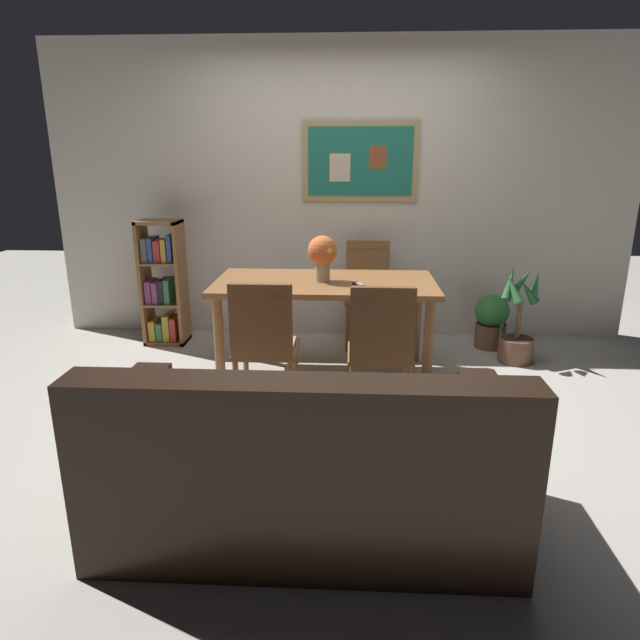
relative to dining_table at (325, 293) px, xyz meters
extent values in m
plane|color=#B7B2A8|center=(0.09, -0.52, -0.65)|extent=(12.00, 12.00, 0.00)
cube|color=silver|center=(0.09, 1.10, 0.65)|extent=(5.20, 0.10, 2.60)
cube|color=tan|center=(0.26, 1.04, 0.93)|extent=(1.01, 0.02, 0.68)
cube|color=#1E7260|center=(0.26, 1.02, 0.93)|extent=(0.91, 0.01, 0.58)
cube|color=beige|center=(0.08, 1.02, 0.88)|extent=(0.18, 0.00, 0.24)
cube|color=brown|center=(0.41, 1.02, 0.96)|extent=(0.15, 0.00, 0.19)
cube|color=brown|center=(0.00, 0.00, 0.07)|extent=(1.62, 0.85, 0.04)
cylinder|color=brown|center=(-0.73, -0.35, -0.30)|extent=(0.07, 0.07, 0.70)
cylinder|color=brown|center=(0.73, -0.35, -0.30)|extent=(0.07, 0.07, 0.70)
cylinder|color=brown|center=(-0.73, 0.35, -0.30)|extent=(0.07, 0.07, 0.70)
cylinder|color=brown|center=(0.73, 0.35, -0.30)|extent=(0.07, 0.07, 0.70)
cube|color=brown|center=(0.38, -0.70, -0.21)|extent=(0.40, 0.40, 0.03)
cube|color=#997A66|center=(0.38, -0.70, -0.18)|extent=(0.36, 0.36, 0.03)
cylinder|color=brown|center=(0.21, -0.87, -0.44)|extent=(0.04, 0.04, 0.42)
cylinder|color=brown|center=(0.55, -0.87, -0.44)|extent=(0.04, 0.04, 0.42)
cylinder|color=brown|center=(0.21, -0.53, -0.44)|extent=(0.04, 0.04, 0.42)
cylinder|color=brown|center=(0.55, -0.53, -0.44)|extent=(0.04, 0.04, 0.42)
cube|color=brown|center=(0.38, -0.88, 0.03)|extent=(0.38, 0.04, 0.46)
cube|color=brown|center=(0.38, -0.88, 0.23)|extent=(0.38, 0.05, 0.06)
cube|color=brown|center=(-0.35, -0.66, -0.21)|extent=(0.40, 0.40, 0.03)
cube|color=#997A66|center=(-0.35, -0.66, -0.18)|extent=(0.36, 0.36, 0.03)
cylinder|color=brown|center=(-0.52, -0.83, -0.44)|extent=(0.04, 0.04, 0.42)
cylinder|color=brown|center=(-0.18, -0.83, -0.44)|extent=(0.04, 0.04, 0.42)
cylinder|color=brown|center=(-0.52, -0.49, -0.44)|extent=(0.04, 0.04, 0.42)
cylinder|color=brown|center=(-0.18, -0.49, -0.44)|extent=(0.04, 0.04, 0.42)
cube|color=brown|center=(-0.35, -0.84, 0.03)|extent=(0.38, 0.04, 0.46)
cube|color=brown|center=(-0.35, -0.84, 0.23)|extent=(0.38, 0.05, 0.06)
cube|color=brown|center=(0.34, 0.68, -0.21)|extent=(0.40, 0.40, 0.03)
cube|color=#997A66|center=(0.34, 0.68, -0.18)|extent=(0.36, 0.36, 0.03)
cylinder|color=brown|center=(0.51, 0.85, -0.44)|extent=(0.04, 0.04, 0.42)
cylinder|color=brown|center=(0.17, 0.85, -0.44)|extent=(0.04, 0.04, 0.42)
cylinder|color=brown|center=(0.51, 0.51, -0.44)|extent=(0.04, 0.04, 0.42)
cylinder|color=brown|center=(0.17, 0.51, -0.44)|extent=(0.04, 0.04, 0.42)
cube|color=brown|center=(0.34, 0.86, 0.03)|extent=(0.38, 0.04, 0.46)
cube|color=brown|center=(0.34, 0.86, 0.23)|extent=(0.38, 0.05, 0.06)
cube|color=black|center=(0.00, -1.79, -0.45)|extent=(1.80, 0.84, 0.40)
cube|color=black|center=(0.00, -2.11, -0.03)|extent=(1.80, 0.20, 0.44)
cube|color=black|center=(-0.81, -1.79, -0.14)|extent=(0.18, 0.80, 0.22)
cube|color=black|center=(0.81, -1.79, -0.14)|extent=(0.18, 0.80, 0.22)
cube|color=maroon|center=(-0.45, -1.97, -0.09)|extent=(0.32, 0.16, 0.33)
cube|color=#334C72|center=(0.00, -1.97, -0.09)|extent=(0.32, 0.16, 0.33)
cube|color=#334C72|center=(0.45, -1.97, -0.09)|extent=(0.32, 0.16, 0.33)
cube|color=brown|center=(-1.63, 0.71, -0.10)|extent=(0.03, 0.28, 1.10)
cube|color=brown|center=(-1.30, 0.71, -0.10)|extent=(0.03, 0.28, 1.10)
cube|color=brown|center=(-1.46, 0.71, -0.63)|extent=(0.36, 0.28, 0.03)
cube|color=brown|center=(-1.46, 0.71, 0.43)|extent=(0.36, 0.28, 0.03)
cube|color=brown|center=(-1.46, 0.71, -0.28)|extent=(0.30, 0.28, 0.02)
cube|color=brown|center=(-1.46, 0.71, 0.08)|extent=(0.30, 0.28, 0.02)
cube|color=gold|center=(-1.57, 0.71, -0.53)|extent=(0.06, 0.22, 0.18)
cube|color=#337247|center=(-1.51, 0.71, -0.54)|extent=(0.05, 0.22, 0.16)
cube|color=gold|center=(-1.44, 0.71, -0.50)|extent=(0.06, 0.22, 0.23)
cube|color=#B2332D|center=(-1.38, 0.71, -0.51)|extent=(0.05, 0.22, 0.21)
cube|color=#7F3F72|center=(-1.57, 0.71, -0.17)|extent=(0.05, 0.22, 0.20)
cube|color=#7F3F72|center=(-1.52, 0.71, -0.18)|extent=(0.05, 0.22, 0.19)
cube|color=black|center=(-1.46, 0.71, -0.17)|extent=(0.05, 0.22, 0.21)
cube|color=#337247|center=(-1.41, 0.71, -0.17)|extent=(0.05, 0.22, 0.21)
cube|color=#595960|center=(-1.58, 0.71, 0.20)|extent=(0.05, 0.22, 0.21)
cube|color=#2D4C8C|center=(-1.52, 0.71, 0.20)|extent=(0.04, 0.22, 0.21)
cube|color=#B2332D|center=(-1.47, 0.71, 0.19)|extent=(0.06, 0.22, 0.19)
cube|color=gold|center=(-1.41, 0.71, 0.19)|extent=(0.04, 0.22, 0.20)
cube|color=#2D4C8C|center=(-1.36, 0.71, 0.21)|extent=(0.04, 0.22, 0.24)
cylinder|color=brown|center=(1.43, 0.72, -0.54)|extent=(0.26, 0.26, 0.21)
cylinder|color=#332319|center=(1.43, 0.72, -0.45)|extent=(0.24, 0.24, 0.02)
sphere|color=#387F3D|center=(1.43, 0.72, -0.32)|extent=(0.29, 0.29, 0.29)
cylinder|color=#387F3D|center=(1.48, 0.58, -0.51)|extent=(0.03, 0.03, 0.23)
cylinder|color=#387F3D|center=(1.55, 0.81, -0.53)|extent=(0.03, 0.03, 0.28)
cylinder|color=brown|center=(1.55, 0.37, -0.55)|extent=(0.28, 0.28, 0.20)
cylinder|color=#332319|center=(1.55, 0.37, -0.46)|extent=(0.25, 0.25, 0.02)
cylinder|color=brown|center=(1.55, 0.37, -0.29)|extent=(0.04, 0.04, 0.33)
cone|color=#235B2D|center=(1.65, 0.36, 0.00)|extent=(0.12, 0.24, 0.30)
cone|color=#235B2D|center=(1.56, 0.46, -0.01)|extent=(0.22, 0.11, 0.28)
cone|color=#235B2D|center=(1.47, 0.42, 0.00)|extent=(0.18, 0.24, 0.29)
cone|color=#235B2D|center=(1.47, 0.33, -0.02)|extent=(0.17, 0.23, 0.25)
cone|color=#235B2D|center=(1.58, 0.30, -0.04)|extent=(0.21, 0.13, 0.22)
cylinder|color=tan|center=(-0.02, -0.01, 0.17)|extent=(0.11, 0.11, 0.15)
sphere|color=#D86633|center=(-0.02, -0.01, 0.32)|extent=(0.21, 0.21, 0.21)
sphere|color=silver|center=(-0.06, 0.06, 0.31)|extent=(0.07, 0.07, 0.07)
sphere|color=#EACC4C|center=(0.03, -0.09, 0.33)|extent=(0.05, 0.05, 0.05)
sphere|color=pink|center=(0.06, 0.01, 0.32)|extent=(0.06, 0.06, 0.06)
cube|color=black|center=(0.25, -0.18, 0.10)|extent=(0.10, 0.16, 0.02)
cube|color=gray|center=(0.25, -0.18, 0.12)|extent=(0.07, 0.10, 0.00)
camera|label=1|loc=(0.18, -3.99, 0.99)|focal=31.11mm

